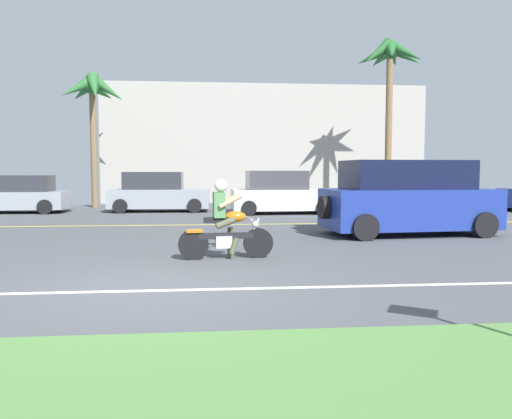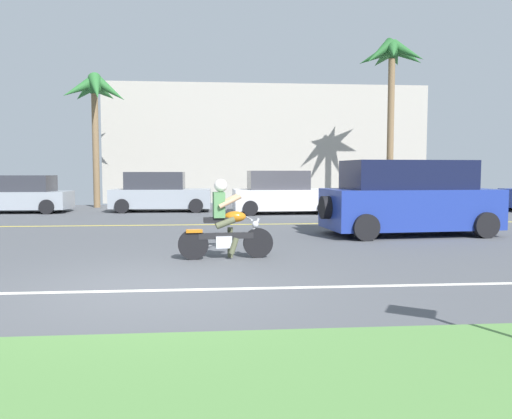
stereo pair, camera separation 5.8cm
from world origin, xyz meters
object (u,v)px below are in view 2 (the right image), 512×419
at_px(parked_car_0, 15,195).
at_px(parked_car_2, 282,194).
at_px(suv_nearby, 408,199).
at_px(palm_tree_0, 95,97).
at_px(palm_tree_1, 391,64).
at_px(parked_car_3, 406,195).
at_px(parked_car_1, 160,193).
at_px(motorcyclist, 225,225).

distance_m(parked_car_0, parked_car_2, 10.50).
xyz_separation_m(suv_nearby, parked_car_2, (-2.33, 6.83, -0.16)).
distance_m(parked_car_2, palm_tree_0, 9.70).
relative_size(palm_tree_0, palm_tree_1, 0.80).
bearing_deg(parked_car_3, parked_car_1, 175.07).
relative_size(parked_car_0, palm_tree_1, 0.58).
xyz_separation_m(parked_car_1, parked_car_2, (4.82, -1.38, 0.02)).
relative_size(motorcyclist, parked_car_1, 0.45).
bearing_deg(parked_car_0, palm_tree_0, 46.01).
height_order(suv_nearby, parked_car_3, suv_nearby).
distance_m(parked_car_1, parked_car_3, 10.04).
bearing_deg(parked_car_1, parked_car_3, -4.93).
xyz_separation_m(parked_car_2, palm_tree_1, (5.22, 2.71, 5.57)).
bearing_deg(suv_nearby, parked_car_2, 108.85).
relative_size(suv_nearby, palm_tree_0, 0.77).
xyz_separation_m(parked_car_1, parked_car_3, (10.00, -0.86, -0.07)).
xyz_separation_m(parked_car_0, parked_car_3, (15.60, -0.73, -0.02)).
relative_size(suv_nearby, palm_tree_1, 0.62).
distance_m(parked_car_0, palm_tree_0, 5.60).
bearing_deg(palm_tree_0, parked_car_0, -133.99).
relative_size(parked_car_2, palm_tree_0, 0.66).
bearing_deg(palm_tree_0, parked_car_1, -39.75).
bearing_deg(palm_tree_0, palm_tree_1, -5.23).
bearing_deg(suv_nearby, palm_tree_1, 73.12).
distance_m(parked_car_3, palm_tree_0, 14.11).
distance_m(parked_car_0, parked_car_3, 15.62).
height_order(suv_nearby, parked_car_0, suv_nearby).
bearing_deg(palm_tree_0, motorcyclist, -68.84).
height_order(parked_car_0, palm_tree_0, palm_tree_0).
xyz_separation_m(motorcyclist, suv_nearby, (4.79, 3.20, 0.30)).
xyz_separation_m(suv_nearby, palm_tree_0, (-10.19, 10.73, 3.97)).
relative_size(parked_car_3, palm_tree_0, 0.76).
bearing_deg(palm_tree_1, parked_car_3, -91.23).
relative_size(motorcyclist, parked_car_3, 0.40).
xyz_separation_m(parked_car_2, parked_car_3, (5.18, 0.52, -0.09)).
distance_m(motorcyclist, parked_car_0, 13.80).
distance_m(suv_nearby, palm_tree_0, 15.32).
bearing_deg(parked_car_2, palm_tree_0, 153.59).
relative_size(parked_car_0, parked_car_3, 0.95).
bearing_deg(parked_car_0, parked_car_3, -2.67).
bearing_deg(palm_tree_0, parked_car_2, -26.41).
height_order(parked_car_2, parked_car_3, parked_car_2).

